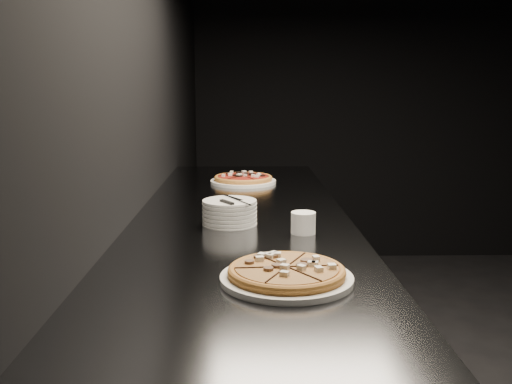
{
  "coord_description": "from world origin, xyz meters",
  "views": [
    {
      "loc": [
        -2.12,
        -1.97,
        1.36
      ],
      "look_at": [
        -2.08,
        -0.07,
        1.01
      ],
      "focal_mm": 40.0,
      "sensor_mm": 36.0,
      "label": 1
    }
  ],
  "objects_px": {
    "pizza_tomato": "(243,179)",
    "ramekin": "(303,222)",
    "counter": "(242,336)",
    "plate_stack": "(230,212)",
    "cutlery": "(232,200)",
    "pizza_mushroom": "(287,274)"
  },
  "relations": [
    {
      "from": "pizza_tomato",
      "to": "ramekin",
      "type": "distance_m",
      "value": 0.95
    },
    {
      "from": "pizza_tomato",
      "to": "counter",
      "type": "bearing_deg",
      "value": -90.39
    },
    {
      "from": "pizza_tomato",
      "to": "plate_stack",
      "type": "xyz_separation_m",
      "value": [
        -0.04,
        -0.8,
        0.02
      ]
    },
    {
      "from": "cutlery",
      "to": "ramekin",
      "type": "bearing_deg",
      "value": -60.19
    },
    {
      "from": "pizza_mushroom",
      "to": "ramekin",
      "type": "xyz_separation_m",
      "value": [
        0.08,
        0.44,
        0.02
      ]
    },
    {
      "from": "counter",
      "to": "ramekin",
      "type": "distance_m",
      "value": 0.6
    },
    {
      "from": "pizza_mushroom",
      "to": "cutlery",
      "type": "bearing_deg",
      "value": 104.15
    },
    {
      "from": "counter",
      "to": "pizza_tomato",
      "type": "distance_m",
      "value": 0.81
    },
    {
      "from": "plate_stack",
      "to": "ramekin",
      "type": "height_order",
      "value": "plate_stack"
    },
    {
      "from": "pizza_mushroom",
      "to": "pizza_tomato",
      "type": "bearing_deg",
      "value": 94.35
    },
    {
      "from": "cutlery",
      "to": "plate_stack",
      "type": "bearing_deg",
      "value": 84.67
    },
    {
      "from": "counter",
      "to": "pizza_tomato",
      "type": "bearing_deg",
      "value": 89.61
    },
    {
      "from": "pizza_tomato",
      "to": "cutlery",
      "type": "bearing_deg",
      "value": -92.48
    },
    {
      "from": "counter",
      "to": "plate_stack",
      "type": "relative_size",
      "value": 13.8
    },
    {
      "from": "ramekin",
      "to": "counter",
      "type": "bearing_deg",
      "value": 125.0
    },
    {
      "from": "plate_stack",
      "to": "cutlery",
      "type": "bearing_deg",
      "value": -62.38
    },
    {
      "from": "counter",
      "to": "cutlery",
      "type": "relative_size",
      "value": 13.37
    },
    {
      "from": "pizza_mushroom",
      "to": "pizza_tomato",
      "type": "height_order",
      "value": "same"
    },
    {
      "from": "pizza_mushroom",
      "to": "pizza_tomato",
      "type": "relative_size",
      "value": 1.01
    },
    {
      "from": "pizza_tomato",
      "to": "cutlery",
      "type": "xyz_separation_m",
      "value": [
        -0.04,
        -0.81,
        0.06
      ]
    },
    {
      "from": "ramekin",
      "to": "pizza_mushroom",
      "type": "bearing_deg",
      "value": -100.68
    },
    {
      "from": "counter",
      "to": "ramekin",
      "type": "xyz_separation_m",
      "value": [
        0.19,
        -0.27,
        0.49
      ]
    }
  ]
}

